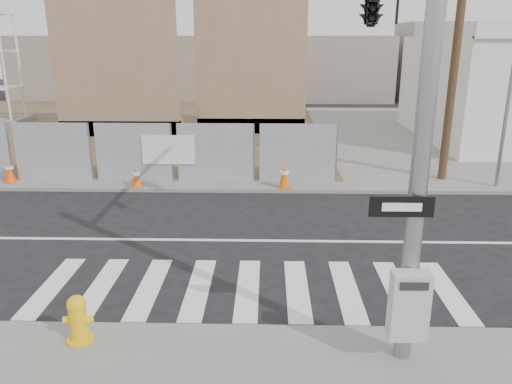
{
  "coord_description": "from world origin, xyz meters",
  "views": [
    {
      "loc": [
        0.39,
        -11.55,
        4.86
      ],
      "look_at": [
        0.11,
        -0.39,
        1.4
      ],
      "focal_mm": 35.0,
      "sensor_mm": 36.0,
      "label": 1
    }
  ],
  "objects_px": {
    "signal_pole": "(385,42)",
    "fire_hydrant": "(78,319)",
    "traffic_cone_d": "(284,176)",
    "traffic_cone_b": "(9,171)",
    "traffic_cone_c": "(136,177)"
  },
  "relations": [
    {
      "from": "signal_pole",
      "to": "fire_hydrant",
      "type": "height_order",
      "value": "signal_pole"
    },
    {
      "from": "fire_hydrant",
      "to": "traffic_cone_d",
      "type": "bearing_deg",
      "value": 44.36
    },
    {
      "from": "signal_pole",
      "to": "traffic_cone_b",
      "type": "xyz_separation_m",
      "value": [
        -10.95,
        6.76,
        -4.29
      ]
    },
    {
      "from": "traffic_cone_c",
      "to": "traffic_cone_d",
      "type": "relative_size",
      "value": 0.84
    },
    {
      "from": "traffic_cone_d",
      "to": "traffic_cone_c",
      "type": "bearing_deg",
      "value": -180.0
    },
    {
      "from": "fire_hydrant",
      "to": "traffic_cone_c",
      "type": "distance_m",
      "value": 8.87
    },
    {
      "from": "signal_pole",
      "to": "traffic_cone_b",
      "type": "height_order",
      "value": "signal_pole"
    },
    {
      "from": "fire_hydrant",
      "to": "traffic_cone_c",
      "type": "xyz_separation_m",
      "value": [
        -1.3,
        8.77,
        -0.08
      ]
    },
    {
      "from": "traffic_cone_b",
      "to": "signal_pole",
      "type": "bearing_deg",
      "value": -31.67
    },
    {
      "from": "traffic_cone_c",
      "to": "signal_pole",
      "type": "bearing_deg",
      "value": -44.15
    },
    {
      "from": "traffic_cone_d",
      "to": "traffic_cone_b",
      "type": "bearing_deg",
      "value": 177.0
    },
    {
      "from": "signal_pole",
      "to": "traffic_cone_b",
      "type": "distance_m",
      "value": 13.57
    },
    {
      "from": "fire_hydrant",
      "to": "traffic_cone_b",
      "type": "xyz_separation_m",
      "value": [
        -5.8,
        9.26,
        -0.03
      ]
    },
    {
      "from": "signal_pole",
      "to": "traffic_cone_d",
      "type": "bearing_deg",
      "value": 104.08
    },
    {
      "from": "traffic_cone_c",
      "to": "traffic_cone_d",
      "type": "distance_m",
      "value": 4.88
    }
  ]
}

